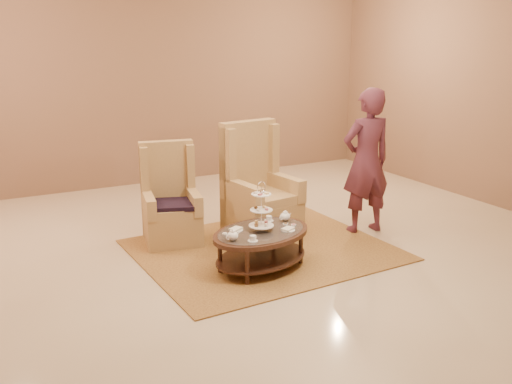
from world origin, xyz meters
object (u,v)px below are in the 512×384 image
armchair_left (171,208)px  person (366,161)px  tea_table (261,238)px  armchair_right (258,197)px

armchair_left → person: 2.46m
tea_table → armchair_left: size_ratio=1.11×
armchair_left → person: person is taller
armchair_left → person: bearing=-8.8°
person → armchair_right: bearing=-19.1°
tea_table → person: (1.72, 0.47, 0.55)m
tea_table → person: 1.87m
tea_table → armchair_right: 1.13m
tea_table → armchair_left: bearing=97.3°
armchair_left → armchair_right: armchair_right is taller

